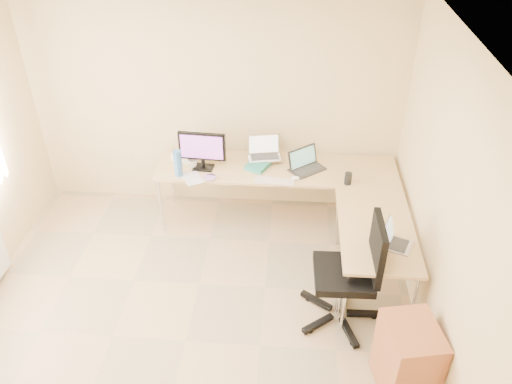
# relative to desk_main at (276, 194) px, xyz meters

# --- Properties ---
(floor) EXTENTS (4.50, 4.50, 0.00)m
(floor) POSITION_rel_desk_main_xyz_m (-0.72, -1.85, -0.36)
(floor) COLOR tan
(floor) RESTS_ON ground
(ceiling) EXTENTS (4.50, 4.50, 0.00)m
(ceiling) POSITION_rel_desk_main_xyz_m (-0.72, -1.85, 2.24)
(ceiling) COLOR white
(ceiling) RESTS_ON ground
(wall_back) EXTENTS (4.50, 0.00, 4.50)m
(wall_back) POSITION_rel_desk_main_xyz_m (-0.72, 0.40, 0.93)
(wall_back) COLOR #DFBF85
(wall_back) RESTS_ON ground
(wall_right) EXTENTS (0.00, 4.50, 4.50)m
(wall_right) POSITION_rel_desk_main_xyz_m (1.38, -1.85, 0.93)
(wall_right) COLOR #DFBF85
(wall_right) RESTS_ON ground
(desk_main) EXTENTS (2.65, 0.70, 0.73)m
(desk_main) POSITION_rel_desk_main_xyz_m (0.00, 0.00, 0.00)
(desk_main) COLOR tan
(desk_main) RESTS_ON ground
(desk_return) EXTENTS (0.70, 1.30, 0.73)m
(desk_return) POSITION_rel_desk_main_xyz_m (0.98, -1.00, 0.00)
(desk_return) COLOR tan
(desk_return) RESTS_ON ground
(monitor) EXTENTS (0.52, 0.20, 0.44)m
(monitor) POSITION_rel_desk_main_xyz_m (-0.81, -0.08, 0.58)
(monitor) COLOR black
(monitor) RESTS_ON desk_main
(book_stack) EXTENTS (0.31, 0.35, 0.05)m
(book_stack) POSITION_rel_desk_main_xyz_m (-0.20, 0.00, 0.39)
(book_stack) COLOR #25786A
(book_stack) RESTS_ON desk_main
(laptop_center) EXTENTS (0.42, 0.35, 0.24)m
(laptop_center) POSITION_rel_desk_main_xyz_m (-0.15, 0.12, 0.53)
(laptop_center) COLOR silver
(laptop_center) RESTS_ON desk_main
(laptop_black) EXTENTS (0.46, 0.45, 0.24)m
(laptop_black) POSITION_rel_desk_main_xyz_m (0.33, -0.03, 0.48)
(laptop_black) COLOR #262222
(laptop_black) RESTS_ON desk_main
(keyboard) EXTENTS (0.43, 0.16, 0.02)m
(keyboard) POSITION_rel_desk_main_xyz_m (-0.01, -0.30, 0.37)
(keyboard) COLOR beige
(keyboard) RESTS_ON desk_main
(mouse) EXTENTS (0.10, 0.08, 0.03)m
(mouse) POSITION_rel_desk_main_xyz_m (0.21, -0.23, 0.38)
(mouse) COLOR white
(mouse) RESTS_ON desk_main
(mug) EXTENTS (0.13, 0.13, 0.10)m
(mug) POSITION_rel_desk_main_xyz_m (-0.92, -0.07, 0.41)
(mug) COLOR silver
(mug) RESTS_ON desk_main
(cd_stack) EXTENTS (0.15, 0.15, 0.03)m
(cd_stack) POSITION_rel_desk_main_xyz_m (-0.70, -0.30, 0.38)
(cd_stack) COLOR silver
(cd_stack) RESTS_ON desk_main
(water_bottle) EXTENTS (0.09, 0.09, 0.30)m
(water_bottle) POSITION_rel_desk_main_xyz_m (-1.05, -0.25, 0.52)
(water_bottle) COLOR teal
(water_bottle) RESTS_ON desk_main
(papers) EXTENTS (0.28, 0.31, 0.01)m
(papers) POSITION_rel_desk_main_xyz_m (-0.89, -0.30, 0.37)
(papers) COLOR silver
(papers) RESTS_ON desk_main
(white_box) EXTENTS (0.27, 0.23, 0.08)m
(white_box) POSITION_rel_desk_main_xyz_m (-1.07, 0.09, 0.41)
(white_box) COLOR silver
(white_box) RESTS_ON desk_main
(desk_fan) EXTENTS (0.24, 0.24, 0.29)m
(desk_fan) POSITION_rel_desk_main_xyz_m (-0.97, 0.20, 0.51)
(desk_fan) COLOR white
(desk_fan) RESTS_ON desk_main
(black_cup) EXTENTS (0.10, 0.10, 0.13)m
(black_cup) POSITION_rel_desk_main_xyz_m (0.75, -0.27, 0.43)
(black_cup) COLOR black
(black_cup) RESTS_ON desk_main
(laptop_return) EXTENTS (0.36, 0.33, 0.19)m
(laptop_return) POSITION_rel_desk_main_xyz_m (1.13, -1.25, 0.46)
(laptop_return) COLOR #9D9BB3
(laptop_return) RESTS_ON desk_return
(office_chair) EXTENTS (0.69, 0.69, 1.12)m
(office_chair) POSITION_rel_desk_main_xyz_m (0.66, -1.45, 0.14)
(office_chair) COLOR black
(office_chair) RESTS_ON ground
(cabinet) EXTENTS (0.48, 0.55, 0.67)m
(cabinet) POSITION_rel_desk_main_xyz_m (1.13, -2.17, -0.01)
(cabinet) COLOR brown
(cabinet) RESTS_ON ground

